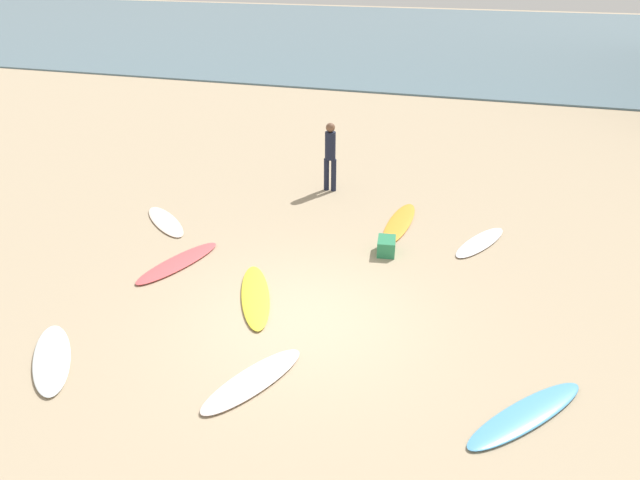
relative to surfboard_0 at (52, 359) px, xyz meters
The scene contains 12 objects.
ground_plane 4.18m from the surfboard_0, 33.27° to the left, with size 120.00×120.00×0.00m, color tan.
ocean_water 40.38m from the surfboard_0, 85.04° to the left, with size 120.00×40.00×0.08m, color slate.
surfboard_0 is the anchor object (origin of this frame).
surfboard_1 7.23m from the surfboard_0, ahead, with size 0.48×2.31×0.07m, color #4E9CD1.
surfboard_2 3.58m from the surfboard_0, 49.27° to the left, with size 0.52×2.31×0.08m, color yellow.
surfboard_3 5.29m from the surfboard_0, 101.21° to the left, with size 0.53×2.01×0.06m, color #F7DCCB.
surfboard_4 8.02m from the surfboard_0, 57.71° to the left, with size 0.53×2.43×0.06m, color orange.
surfboard_5 3.28m from the surfboard_0, ahead, with size 0.55×1.97×0.07m, color silver.
surfboard_6 3.46m from the surfboard_0, 85.10° to the left, with size 0.54×2.19×0.07m, color #DF5154.
surfboard_7 8.82m from the surfboard_0, 45.51° to the left, with size 0.49×1.94×0.07m, color white.
beachgoer_near 8.69m from the surfboard_0, 75.93° to the left, with size 0.34×0.28×1.84m.
beach_cooler 6.76m from the surfboard_0, 50.57° to the left, with size 0.55×0.37×0.33m, color #287F51.
Camera 1 is at (2.85, -8.29, 5.90)m, focal length 33.51 mm.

